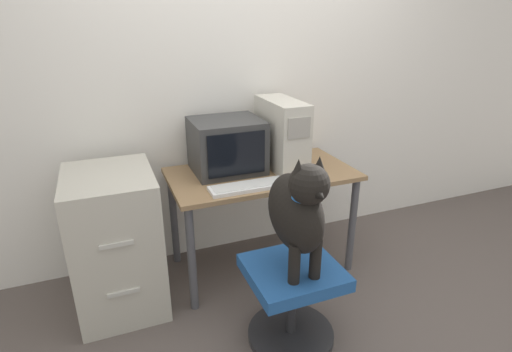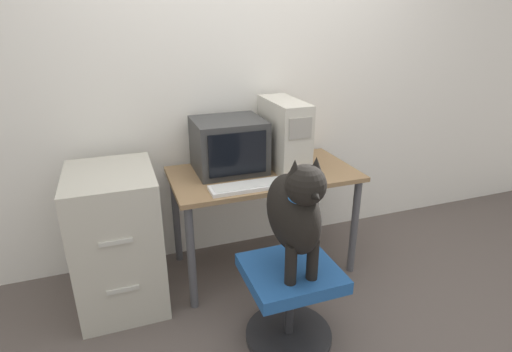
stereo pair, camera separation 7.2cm
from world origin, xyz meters
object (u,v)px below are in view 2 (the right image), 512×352
(pc_tower, at_px, (284,134))
(filing_cabinet, at_px, (118,239))
(crt_monitor, at_px, (229,145))
(office_chair, at_px, (290,298))
(dog, at_px, (295,210))
(keyboard, at_px, (249,186))

(pc_tower, xyz_separation_m, filing_cabinet, (-1.13, -0.10, -0.52))
(crt_monitor, height_order, filing_cabinet, crt_monitor)
(crt_monitor, relative_size, office_chair, 0.93)
(filing_cabinet, bearing_deg, dog, -39.34)
(pc_tower, height_order, dog, pc_tower)
(pc_tower, height_order, filing_cabinet, pc_tower)
(dog, bearing_deg, keyboard, 97.26)
(crt_monitor, xyz_separation_m, office_chair, (0.09, -0.83, -0.63))
(dog, bearing_deg, pc_tower, 70.50)
(office_chair, height_order, filing_cabinet, filing_cabinet)
(pc_tower, bearing_deg, crt_monitor, 170.54)
(filing_cabinet, bearing_deg, crt_monitor, 11.89)
(pc_tower, relative_size, keyboard, 1.05)
(office_chair, bearing_deg, crt_monitor, 95.88)
(keyboard, distance_m, filing_cabinet, 0.86)
(crt_monitor, relative_size, dog, 0.70)
(keyboard, bearing_deg, filing_cabinet, 166.99)
(dog, bearing_deg, filing_cabinet, 140.66)
(keyboard, relative_size, dog, 0.74)
(keyboard, bearing_deg, office_chair, -82.45)
(crt_monitor, height_order, keyboard, crt_monitor)
(office_chair, bearing_deg, filing_cabinet, 141.49)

